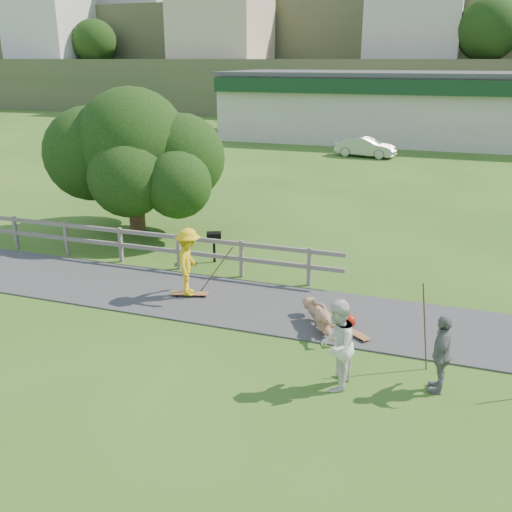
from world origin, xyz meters
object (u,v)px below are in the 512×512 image
object	(u,v)px
tree	(134,174)
bbq	(214,247)
skater_fallen	(321,316)
car_silver	(366,147)
spectator_a	(337,345)
spectator_b	(441,354)
skater_rider	(189,265)

from	to	relation	value
tree	bbq	xyz separation A→B (m)	(3.92, -2.08, -1.67)
skater_fallen	tree	xyz separation A→B (m)	(-8.11, 5.58, 1.82)
car_silver	bbq	distance (m)	21.89
spectator_a	car_silver	world-z (taller)	spectator_a
skater_fallen	tree	size ratio (longest dim) A/B	0.29
spectator_b	tree	distance (m)	13.15
skater_rider	spectator_b	xyz separation A→B (m)	(6.41, -2.53, -0.12)
spectator_a	spectator_b	bearing A→B (deg)	109.61
car_silver	skater_rider	bearing A→B (deg)	-173.15
car_silver	bbq	world-z (taller)	car_silver
spectator_b	car_silver	size ratio (longest dim) A/B	0.41
skater_fallen	bbq	xyz separation A→B (m)	(-4.19, 3.50, 0.15)
spectator_a	bbq	size ratio (longest dim) A/B	1.88
skater_rider	skater_fallen	distance (m)	3.83
spectator_b	car_silver	xyz separation A→B (m)	(-5.65, 27.15, -0.15)
spectator_b	car_silver	distance (m)	27.73
skater_rider	bbq	xyz separation A→B (m)	(-0.47, 2.76, -0.42)
skater_fallen	skater_rider	bearing A→B (deg)	136.92
car_silver	bbq	bearing A→B (deg)	-174.61
spectator_a	car_silver	xyz separation A→B (m)	(-3.77, 27.70, -0.27)
skater_rider	car_silver	xyz separation A→B (m)	(0.77, 24.62, -0.27)
spectator_a	spectator_b	xyz separation A→B (m)	(1.88, 0.55, -0.12)
skater_rider	spectator_b	distance (m)	6.90
spectator_b	bbq	world-z (taller)	spectator_b
bbq	car_silver	bearing A→B (deg)	64.58
spectator_a	skater_fallen	bearing A→B (deg)	-157.29
skater_rider	bbq	size ratio (longest dim) A/B	1.87
spectator_a	tree	world-z (taller)	tree
skater_rider	tree	size ratio (longest dim) A/B	0.28
skater_rider	bbq	world-z (taller)	skater_rider
bbq	tree	bearing A→B (deg)	129.85
tree	bbq	world-z (taller)	tree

